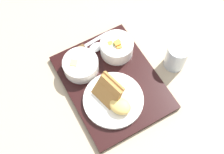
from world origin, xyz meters
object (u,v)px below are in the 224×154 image
Objects in this scene: glass_water at (176,57)px; knife at (80,48)px; bowl_soup at (81,65)px; spoon at (91,50)px; bowl_salad at (117,47)px; plate_main at (113,99)px.

knife is at bearing -125.00° from glass_water.
bowl_soup reaches higher than spoon.
bowl_salad is 1.16× the size of glass_water.
spoon is at bearing -117.95° from bowl_salad.
bowl_salad is 0.21m from glass_water.
spoon is at bearing 176.05° from plate_main.
bowl_salad is 0.10m from spoon.
bowl_soup is at bearing -164.13° from plate_main.
knife is at bearing -121.21° from bowl_salad.
glass_water is (-0.04, 0.26, 0.01)m from plate_main.
knife is (-0.08, 0.03, -0.02)m from bowl_soup.
bowl_soup is 0.73× the size of spoon.
bowl_salad is 0.19m from plate_main.
plate_main reaches higher than bowl_soup.
plate_main is (0.16, 0.04, -0.01)m from bowl_soup.
bowl_soup is 0.62× the size of plate_main.
plate_main reaches higher than knife.
bowl_salad is at bearing -40.31° from knife.
glass_water reaches higher than bowl_soup.
bowl_salad reaches higher than spoon.
bowl_soup is at bearing -148.63° from spoon.
knife is 1.80× the size of glass_water.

